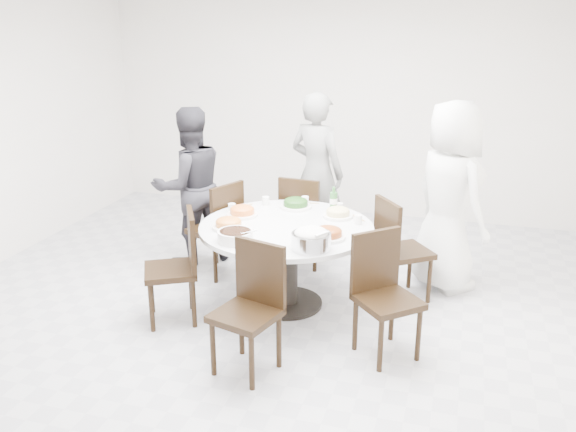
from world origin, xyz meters
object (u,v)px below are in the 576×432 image
(diner_middle, at_px, (317,173))
(chair_sw, at_px, (170,268))
(chair_nw, at_px, (215,228))
(dining_table, at_px, (286,266))
(chair_n, at_px, (305,220))
(diner_right, at_px, (449,197))
(beverage_bottle, at_px, (334,199))
(chair_s, at_px, (245,312))
(diner_left, at_px, (190,186))
(rice_bowl, at_px, (311,241))
(soup_bowl, at_px, (235,236))
(chair_se, at_px, (388,298))
(chair_ne, at_px, (405,249))

(diner_middle, bearing_deg, chair_sw, 87.82)
(chair_nw, bearing_deg, dining_table, 84.59)
(chair_n, relative_size, diner_right, 0.54)
(dining_table, xyz_separation_m, chair_n, (-0.09, 0.96, 0.10))
(chair_n, bearing_deg, chair_nw, 37.22)
(diner_right, bearing_deg, chair_n, 42.19)
(diner_middle, relative_size, beverage_bottle, 7.37)
(dining_table, relative_size, chair_n, 1.58)
(chair_s, relative_size, beverage_bottle, 4.07)
(diner_right, bearing_deg, diner_left, 50.77)
(dining_table, height_order, chair_sw, chair_sw)
(diner_right, bearing_deg, rice_bowl, 101.14)
(diner_right, relative_size, diner_left, 1.10)
(diner_middle, bearing_deg, soup_bowl, 103.16)
(rice_bowl, bearing_deg, chair_nw, 142.24)
(rice_bowl, bearing_deg, dining_table, 125.84)
(beverage_bottle, bearing_deg, chair_s, -99.96)
(diner_left, height_order, soup_bowl, diner_left)
(chair_se, bearing_deg, diner_middle, 75.11)
(diner_left, bearing_deg, beverage_bottle, 127.08)
(chair_sw, relative_size, chair_s, 1.00)
(chair_s, xyz_separation_m, diner_right, (1.29, 1.91, 0.41))
(chair_n, relative_size, beverage_bottle, 4.07)
(chair_ne, bearing_deg, chair_s, 111.74)
(chair_ne, relative_size, chair_n, 1.00)
(diner_middle, height_order, beverage_bottle, diner_middle)
(chair_n, height_order, chair_se, same)
(chair_n, xyz_separation_m, chair_sw, (-0.76, -1.51, 0.00))
(chair_se, distance_m, beverage_bottle, 1.33)
(dining_table, distance_m, rice_bowl, 0.73)
(diner_middle, bearing_deg, diner_left, 50.22)
(chair_nw, distance_m, diner_middle, 1.28)
(chair_sw, bearing_deg, chair_ne, 89.45)
(chair_nw, height_order, chair_sw, same)
(dining_table, xyz_separation_m, diner_middle, (-0.08, 1.40, 0.49))
(rice_bowl, xyz_separation_m, beverage_bottle, (-0.04, 0.96, 0.05))
(chair_ne, bearing_deg, chair_n, 27.03)
(dining_table, distance_m, chair_nw, 1.00)
(dining_table, xyz_separation_m, rice_bowl, (0.34, -0.47, 0.44))
(chair_sw, bearing_deg, diner_middle, 129.76)
(chair_n, relative_size, soup_bowl, 3.32)
(chair_nw, relative_size, beverage_bottle, 4.07)
(chair_ne, distance_m, chair_s, 1.80)
(rice_bowl, relative_size, beverage_bottle, 1.31)
(chair_s, bearing_deg, diner_right, 71.96)
(diner_left, bearing_deg, chair_se, 104.54)
(chair_se, bearing_deg, rice_bowl, 126.40)
(chair_se, height_order, rice_bowl, chair_se)
(chair_s, distance_m, beverage_bottle, 1.66)
(chair_sw, relative_size, diner_middle, 0.55)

